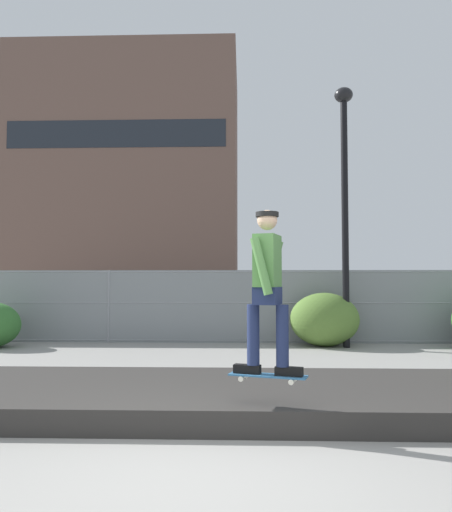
{
  "coord_description": "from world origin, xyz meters",
  "views": [
    {
      "loc": [
        0.4,
        -4.07,
        1.57
      ],
      "look_at": [
        0.15,
        3.14,
        1.93
      ],
      "focal_mm": 35.35,
      "sensor_mm": 36.0,
      "label": 1
    }
  ],
  "objects": [
    {
      "name": "gravel_berm",
      "position": [
        0.0,
        2.24,
        0.14
      ],
      "size": [
        15.94,
        2.51,
        0.28
      ],
      "primitive_type": "cube",
      "color": "#33302D",
      "rests_on": "ground_plane"
    },
    {
      "name": "shrub_center",
      "position": [
        2.36,
        8.21,
        0.64
      ],
      "size": [
        1.67,
        1.36,
        1.29
      ],
      "color": "#567A33",
      "rests_on": "ground_plane"
    },
    {
      "name": "library_building",
      "position": [
        -11.0,
        47.23,
        11.9
      ],
      "size": [
        21.51,
        14.46,
        23.81
      ],
      "color": "brown",
      "rests_on": "ground_plane"
    },
    {
      "name": "parked_car_near",
      "position": [
        -3.0,
        11.36,
        0.84
      ],
      "size": [
        4.5,
        2.15,
        1.66
      ],
      "color": "silver",
      "rests_on": "ground_plane"
    },
    {
      "name": "ground_plane",
      "position": [
        0.0,
        0.0,
        0.0
      ],
      "size": [
        120.0,
        120.0,
        0.0
      ],
      "primitive_type": "plane",
      "color": "gray"
    },
    {
      "name": "chain_fence",
      "position": [
        -0.0,
        8.82,
        0.93
      ],
      "size": [
        18.46,
        0.06,
        1.85
      ],
      "color": "gray",
      "rests_on": "ground_plane"
    },
    {
      "name": "street_lamp",
      "position": [
        2.84,
        8.0,
        3.94
      ],
      "size": [
        0.44,
        0.44,
        6.26
      ],
      "color": "black",
      "rests_on": "ground_plane"
    },
    {
      "name": "skater",
      "position": [
        0.65,
        1.15,
        1.57
      ],
      "size": [
        0.72,
        0.62,
        1.7
      ],
      "color": "black",
      "rests_on": "skateboard"
    },
    {
      "name": "skateboard",
      "position": [
        0.65,
        1.15,
        0.6
      ],
      "size": [
        0.82,
        0.42,
        0.07
      ],
      "color": "#2D608C"
    }
  ]
}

